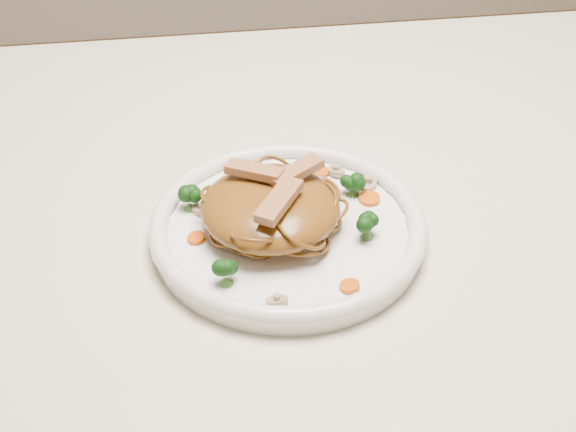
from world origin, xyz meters
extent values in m
cube|color=beige|center=(0.00, 0.00, 0.73)|extent=(1.20, 0.80, 0.04)
cylinder|color=white|center=(-0.09, -0.10, 0.76)|extent=(0.30, 0.30, 0.02)
ellipsoid|color=brown|center=(-0.10, -0.10, 0.79)|extent=(0.16, 0.16, 0.05)
cube|color=tan|center=(-0.07, -0.08, 0.82)|extent=(0.06, 0.05, 0.01)
cube|color=tan|center=(-0.12, -0.07, 0.82)|extent=(0.06, 0.05, 0.01)
cube|color=tan|center=(-0.10, -0.13, 0.82)|extent=(0.06, 0.07, 0.01)
cylinder|color=#D94E07|center=(-0.04, -0.01, 0.77)|extent=(0.02, 0.02, 0.00)
cylinder|color=#D94E07|center=(-0.18, -0.11, 0.77)|extent=(0.02, 0.02, 0.00)
cylinder|color=#D94E07|center=(0.01, -0.07, 0.77)|extent=(0.03, 0.03, 0.00)
cylinder|color=#D94E07|center=(-0.13, 0.00, 0.77)|extent=(0.02, 0.02, 0.00)
cylinder|color=#D94E07|center=(-0.04, -0.20, 0.77)|extent=(0.02, 0.02, 0.00)
cylinder|color=tan|center=(-0.11, -0.21, 0.77)|extent=(0.02, 0.02, 0.01)
cylinder|color=tan|center=(0.01, -0.04, 0.77)|extent=(0.03, 0.03, 0.01)
cylinder|color=tan|center=(-0.17, -0.06, 0.77)|extent=(0.04, 0.04, 0.01)
cylinder|color=tan|center=(-0.02, -0.01, 0.77)|extent=(0.03, 0.03, 0.01)
camera|label=1|loc=(-0.18, -0.73, 1.28)|focal=49.71mm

